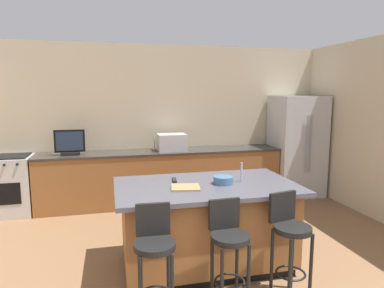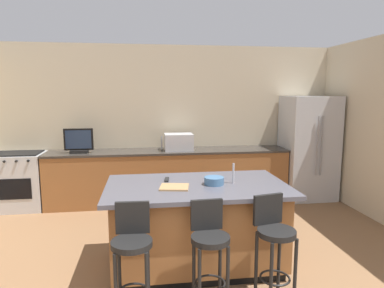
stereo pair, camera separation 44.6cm
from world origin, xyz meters
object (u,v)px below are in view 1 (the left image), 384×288
object	(u,v)px
range_oven	(6,186)
microwave	(172,142)
fruit_bowl	(223,180)
tv_remote	(174,180)
bar_stool_center	(229,245)
cutting_board	(186,187)
refrigerator	(296,146)
kitchen_island	(206,224)
bar_stool_left	(155,254)
bar_stool_right	(290,236)
tv_monitor	(70,143)

from	to	relation	value
range_oven	microwave	xyz separation A→B (m)	(2.62, 0.00, 0.59)
fruit_bowl	tv_remote	xyz separation A→B (m)	(-0.49, 0.24, -0.03)
bar_stool_center	cutting_board	size ratio (longest dim) A/B	3.27
refrigerator	bar_stool_center	world-z (taller)	refrigerator
range_oven	cutting_board	size ratio (longest dim) A/B	3.21
kitchen_island	tv_remote	distance (m)	0.59
microwave	range_oven	bearing A→B (deg)	-179.98
kitchen_island	microwave	size ratio (longest dim) A/B	4.02
bar_stool_left	bar_stool_right	xyz separation A→B (m)	(1.25, 0.05, -0.00)
bar_stool_left	bar_stool_right	bearing A→B (deg)	4.74
bar_stool_center	tv_monitor	bearing A→B (deg)	115.94
bar_stool_center	fruit_bowl	distance (m)	0.83
kitchen_island	microwave	distance (m)	2.33
microwave	refrigerator	bearing A→B (deg)	-1.77
microwave	bar_stool_left	distance (m)	3.16
microwave	tv_monitor	bearing A→B (deg)	-178.19
kitchen_island	bar_stool_left	size ratio (longest dim) A/B	1.97
refrigerator	microwave	bearing A→B (deg)	178.23
microwave	bar_stool_right	bearing A→B (deg)	-79.59
tv_monitor	cutting_board	world-z (taller)	tv_monitor
microwave	tv_remote	world-z (taller)	microwave
refrigerator	bar_stool_right	size ratio (longest dim) A/B	1.87
tv_monitor	bar_stool_right	xyz separation A→B (m)	(2.19, -2.95, -0.51)
refrigerator	microwave	distance (m)	2.34
kitchen_island	refrigerator	xyz separation A→B (m)	(2.36, 2.19, 0.45)
microwave	cutting_board	world-z (taller)	microwave
bar_stool_right	tv_monitor	bearing A→B (deg)	114.77
bar_stool_left	microwave	bearing A→B (deg)	79.69
bar_stool_right	cutting_board	distance (m)	1.11
bar_stool_right	kitchen_island	bearing A→B (deg)	116.27
range_oven	bar_stool_right	bearing A→B (deg)	-43.39
kitchen_island	cutting_board	world-z (taller)	cutting_board
cutting_board	microwave	bearing A→B (deg)	83.14
range_oven	tv_remote	size ratio (longest dim) A/B	5.49
tv_monitor	fruit_bowl	world-z (taller)	tv_monitor
refrigerator	fruit_bowl	distance (m)	3.11
bar_stool_left	fruit_bowl	bearing A→B (deg)	44.65
bar_stool_left	fruit_bowl	distance (m)	1.20
tv_monitor	bar_stool_right	bearing A→B (deg)	-53.32
bar_stool_right	cutting_board	world-z (taller)	bar_stool_right
bar_stool_right	tv_remote	world-z (taller)	bar_stool_right
range_oven	cutting_board	xyz separation A→B (m)	(2.34, -2.35, 0.47)
cutting_board	tv_remote	bearing A→B (deg)	100.37
bar_stool_right	fruit_bowl	size ratio (longest dim) A/B	4.67
refrigerator	fruit_bowl	bearing A→B (deg)	-134.65
kitchen_island	bar_stool_center	world-z (taller)	bar_stool_center
tv_monitor	bar_stool_left	world-z (taller)	tv_monitor
bar_stool_left	cutting_board	distance (m)	0.87
kitchen_island	bar_stool_left	xyz separation A→B (m)	(-0.67, -0.79, 0.12)
kitchen_island	cutting_board	bearing A→B (deg)	-158.74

